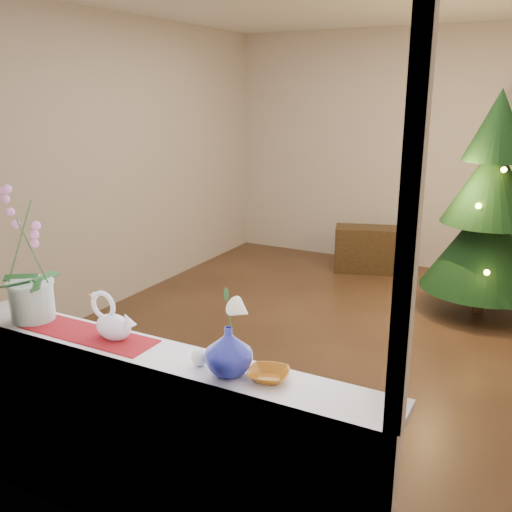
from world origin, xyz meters
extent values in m
plane|color=#362316|center=(0.00, 0.00, 0.00)|extent=(5.00, 5.00, 0.00)
cube|color=beige|center=(0.00, 2.50, 1.35)|extent=(4.50, 0.10, 2.70)
cube|color=beige|center=(0.00, -2.50, 1.35)|extent=(4.50, 0.10, 2.70)
cube|color=beige|center=(-2.25, 0.00, 1.35)|extent=(0.10, 5.00, 2.70)
cube|color=white|center=(0.00, -2.46, 0.44)|extent=(2.20, 0.08, 0.88)
cube|color=white|center=(0.00, -2.37, 0.90)|extent=(2.20, 0.26, 0.04)
cube|color=maroon|center=(-0.38, -2.37, 0.92)|extent=(0.70, 0.20, 0.01)
imported|color=navy|center=(0.39, -2.39, 1.03)|extent=(0.28, 0.28, 0.23)
sphere|color=silver|center=(0.25, -2.38, 0.96)|extent=(0.09, 0.09, 0.07)
imported|color=#97530F|center=(0.56, -2.36, 0.94)|extent=(0.17, 0.17, 0.03)
cube|color=black|center=(-0.41, 2.02, 0.26)|extent=(0.77, 0.54, 0.52)
camera|label=1|loc=(1.46, -4.15, 2.00)|focal=40.00mm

